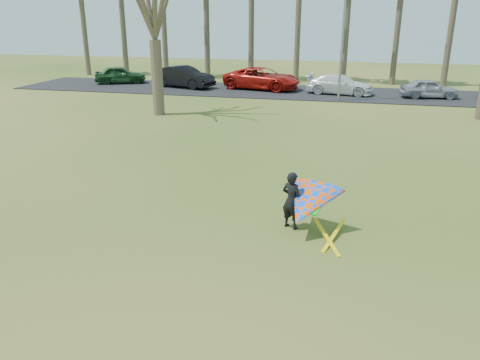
% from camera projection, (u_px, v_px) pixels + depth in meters
% --- Properties ---
extents(ground, '(100.00, 100.00, 0.00)m').
position_uv_depth(ground, '(222.00, 246.00, 11.86)').
color(ground, '#234C10').
rests_on(ground, ground).
extents(parking_strip, '(46.00, 7.00, 0.06)m').
position_uv_depth(parking_strip, '(312.00, 93.00, 34.74)').
color(parking_strip, black).
rests_on(parking_strip, ground).
extents(streetlight, '(2.28, 0.18, 8.00)m').
position_uv_depth(streetlight, '(346.00, 32.00, 30.03)').
color(streetlight, gray).
rests_on(streetlight, ground).
extents(car_0, '(4.46, 3.17, 1.41)m').
position_uv_depth(car_0, '(120.00, 75.00, 38.91)').
color(car_0, '#19401C').
rests_on(car_0, parking_strip).
extents(car_1, '(5.29, 3.09, 1.65)m').
position_uv_depth(car_1, '(184.00, 77.00, 36.75)').
color(car_1, black).
rests_on(car_1, parking_strip).
extents(car_2, '(6.34, 3.93, 1.64)m').
position_uv_depth(car_2, '(262.00, 78.00, 35.87)').
color(car_2, '#A8130D').
rests_on(car_2, parking_strip).
extents(car_3, '(5.00, 2.61, 1.38)m').
position_uv_depth(car_3, '(340.00, 84.00, 33.74)').
color(car_3, white).
rests_on(car_3, parking_strip).
extents(car_4, '(3.97, 1.99, 1.30)m').
position_uv_depth(car_4, '(429.00, 88.00, 32.18)').
color(car_4, '#9397A0').
rests_on(car_4, parking_strip).
extents(kite_flyer, '(2.13, 2.39, 2.02)m').
position_uv_depth(kite_flyer, '(306.00, 204.00, 12.34)').
color(kite_flyer, black).
rests_on(kite_flyer, ground).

